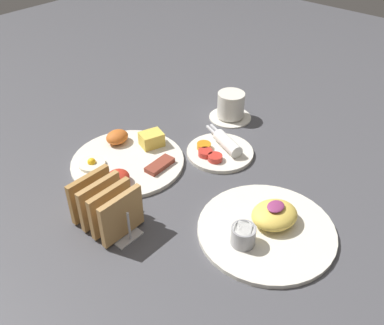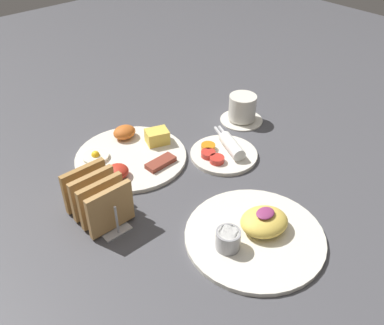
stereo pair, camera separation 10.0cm
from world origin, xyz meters
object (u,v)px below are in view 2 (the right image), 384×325
object	(u,v)px
plate_condiments	(224,152)
coffee_cup	(242,110)
toast_rack	(98,199)
plate_foreground	(255,233)
plate_breakfast	(131,154)

from	to	relation	value
plate_condiments	coffee_cup	size ratio (longest dim) A/B	1.41
plate_condiments	toast_rack	size ratio (longest dim) A/B	1.14
plate_condiments	coffee_cup	distance (m)	0.18
plate_foreground	toast_rack	distance (m)	0.32
plate_foreground	coffee_cup	size ratio (longest dim) A/B	2.32
plate_breakfast	plate_foreground	distance (m)	0.39
plate_foreground	plate_breakfast	bearing A→B (deg)	93.72
plate_foreground	plate_condiments	bearing A→B (deg)	57.43
plate_breakfast	coffee_cup	size ratio (longest dim) A/B	2.29
plate_condiments	plate_foreground	distance (m)	0.28
plate_breakfast	coffee_cup	world-z (taller)	coffee_cup
toast_rack	coffee_cup	world-z (taller)	toast_rack
plate_foreground	coffee_cup	distance (m)	0.45
plate_condiments	toast_rack	bearing A→B (deg)	177.14
plate_foreground	coffee_cup	bearing A→B (deg)	46.36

